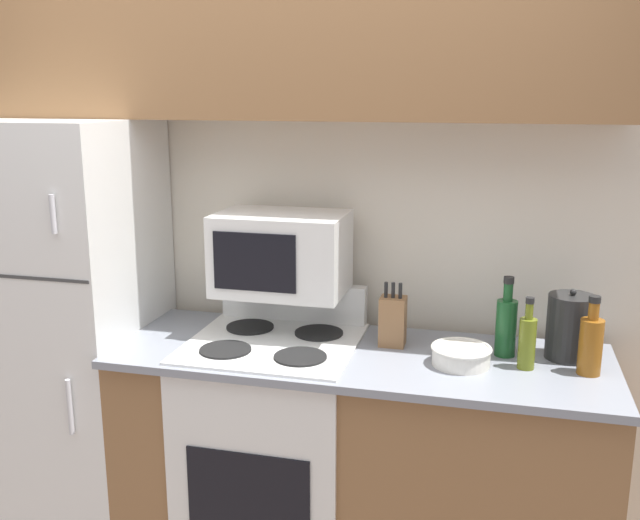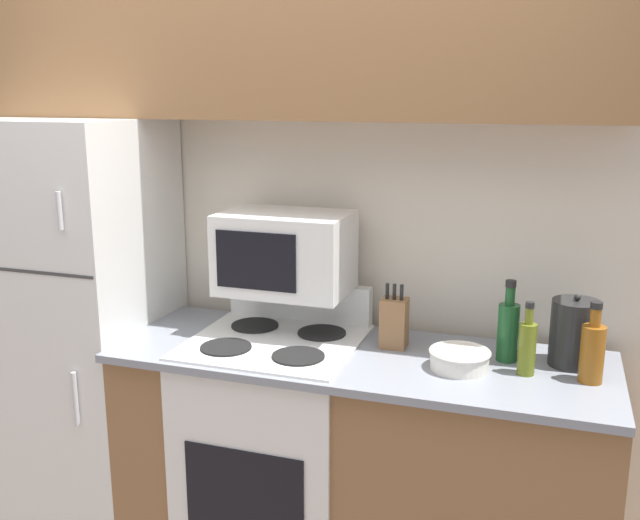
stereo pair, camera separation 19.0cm
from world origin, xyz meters
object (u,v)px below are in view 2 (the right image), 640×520
(bowl, at_px, (460,359))
(bottle_whiskey, at_px, (592,351))
(knife_block, at_px, (394,322))
(bottle_wine_green, at_px, (508,329))
(refrigerator, at_px, (81,323))
(stove, at_px, (277,444))
(kettle, at_px, (574,333))
(bottle_olive_oil, at_px, (527,346))
(microwave, at_px, (285,252))

(bowl, xyz_separation_m, bottle_whiskey, (0.43, 0.03, 0.07))
(knife_block, height_order, bottle_wine_green, bottle_wine_green)
(refrigerator, xyz_separation_m, bottle_wine_green, (1.79, 0.06, 0.15))
(bottle_wine_green, distance_m, bottle_whiskey, 0.30)
(stove, height_order, bowl, stove)
(refrigerator, bearing_deg, bottle_wine_green, 2.02)
(stove, bearing_deg, bottle_whiskey, -0.71)
(knife_block, bearing_deg, kettle, 2.06)
(knife_block, distance_m, kettle, 0.65)
(refrigerator, distance_m, bottle_wine_green, 1.80)
(knife_block, distance_m, bottle_olive_oil, 0.51)
(kettle, bearing_deg, bottle_whiskey, -68.15)
(refrigerator, height_order, knife_block, refrigerator)
(microwave, distance_m, bottle_wine_green, 0.90)
(bottle_whiskey, bearing_deg, bowl, -176.55)
(bottle_wine_green, bearing_deg, knife_block, 179.33)
(bowl, height_order, bottle_whiskey, bottle_whiskey)
(knife_block, height_order, kettle, kettle)
(microwave, xyz_separation_m, bottle_olive_oil, (0.94, -0.14, -0.23))
(kettle, bearing_deg, bottle_wine_green, -172.91)
(microwave, relative_size, bottle_whiskey, 1.80)
(stove, bearing_deg, refrigerator, 177.83)
(refrigerator, relative_size, stove, 1.63)
(refrigerator, height_order, bottle_olive_oil, refrigerator)
(bottle_whiskey, distance_m, kettle, 0.15)
(bottle_wine_green, xyz_separation_m, bottle_olive_oil, (0.07, -0.11, -0.02))
(stove, bearing_deg, microwave, 93.44)
(microwave, relative_size, bowl, 2.32)
(refrigerator, relative_size, kettle, 6.67)
(bottle_wine_green, distance_m, kettle, 0.23)
(bowl, bearing_deg, knife_block, 151.89)
(stove, bearing_deg, bottle_wine_green, 6.49)
(stove, height_order, knife_block, knife_block)
(knife_block, bearing_deg, bottle_olive_oil, -13.58)
(stove, relative_size, bottle_whiskey, 3.84)
(bottle_olive_oil, distance_m, kettle, 0.21)
(microwave, bearing_deg, bottle_wine_green, -1.87)
(microwave, bearing_deg, stove, -86.56)
(refrigerator, xyz_separation_m, bottle_whiskey, (2.08, -0.05, 0.14))
(bowl, bearing_deg, microwave, 166.94)
(bottle_wine_green, height_order, bottle_whiskey, bottle_wine_green)
(microwave, height_order, bottle_wine_green, microwave)
(bottle_olive_oil, relative_size, kettle, 0.99)
(stove, distance_m, bowl, 0.86)
(bowl, relative_size, bottle_olive_oil, 0.83)
(microwave, relative_size, bottle_wine_green, 1.68)
(refrigerator, xyz_separation_m, bottle_olive_oil, (1.87, -0.05, 0.13))
(bottle_olive_oil, distance_m, bottle_whiskey, 0.21)
(refrigerator, xyz_separation_m, kettle, (2.02, 0.09, 0.15))
(knife_block, bearing_deg, refrigerator, -177.17)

